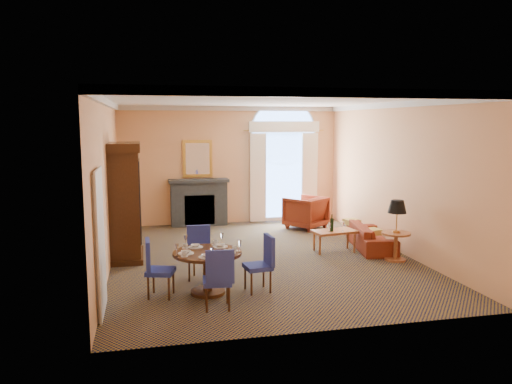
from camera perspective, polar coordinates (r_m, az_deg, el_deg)
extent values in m
plane|color=#111536|center=(10.40, 0.61, -7.49)|extent=(7.50, 7.50, 0.00)
cube|color=#F1AC73|center=(13.75, -2.96, 3.07)|extent=(6.00, 0.04, 3.20)
cube|color=#F1AC73|center=(9.85, -16.63, 0.81)|extent=(0.04, 7.50, 3.20)
cube|color=#F1AC73|center=(11.16, 15.80, 1.64)|extent=(0.04, 7.50, 3.20)
cube|color=white|center=(10.03, 0.63, 10.42)|extent=(6.00, 7.50, 0.04)
cube|color=silver|center=(10.03, 0.63, 10.08)|extent=(6.00, 7.50, 0.12)
cube|color=silver|center=(7.59, -17.39, -5.67)|extent=(0.08, 0.90, 2.06)
cube|color=#34393D|center=(13.55, -6.54, -1.30)|extent=(1.50, 0.40, 1.20)
cube|color=#34393D|center=(13.43, -6.57, 1.37)|extent=(1.60, 0.46, 0.08)
cube|color=gold|center=(13.58, -6.70, 3.82)|extent=(0.80, 0.04, 1.00)
cube|color=silver|center=(13.56, -6.69, 3.81)|extent=(0.64, 0.02, 0.84)
cube|color=silver|center=(14.09, 3.09, 1.76)|extent=(1.90, 0.04, 2.50)
cube|color=#96BFFB|center=(14.08, 3.10, 1.76)|extent=(1.70, 0.02, 2.30)
cylinder|color=silver|center=(14.01, 3.13, 6.85)|extent=(1.90, 0.04, 1.90)
cube|color=#F3E8CE|center=(13.79, 0.22, 1.64)|extent=(0.45, 0.06, 2.45)
cube|color=#F3E8CE|center=(14.20, 6.14, 1.77)|extent=(0.45, 0.06, 2.45)
cube|color=#F3E8CE|center=(13.89, 3.27, 7.46)|extent=(2.00, 0.08, 0.30)
cube|color=black|center=(10.43, -14.79, -1.54)|extent=(0.60, 1.10, 2.19)
cube|color=black|center=(10.30, -15.02, 4.98)|extent=(0.68, 1.21, 0.18)
cube|color=black|center=(10.65, -14.59, -7.08)|extent=(0.68, 1.21, 0.11)
cylinder|color=black|center=(8.14, -5.58, -6.96)|extent=(1.12, 1.12, 0.05)
cylinder|color=black|center=(8.24, -5.55, -9.31)|extent=(0.15, 0.15, 0.66)
cylinder|color=black|center=(8.34, -5.52, -11.28)|extent=(0.56, 0.56, 0.06)
cylinder|color=white|center=(8.41, -4.10, -6.25)|extent=(0.25, 0.25, 0.01)
imported|color=white|center=(8.40, -4.10, -6.09)|extent=(0.15, 0.15, 0.04)
imported|color=white|center=(8.54, -4.70, -5.79)|extent=(0.09, 0.09, 0.07)
cylinder|color=white|center=(8.42, -6.94, -6.27)|extent=(0.25, 0.25, 0.01)
imported|color=white|center=(8.42, -6.94, -6.10)|extent=(0.15, 0.15, 0.04)
imported|color=white|center=(8.39, -8.07, -6.10)|extent=(0.09, 0.09, 0.07)
cylinder|color=white|center=(8.05, -8.02, -6.96)|extent=(0.25, 0.25, 0.01)
imported|color=white|center=(8.04, -8.02, -6.79)|extent=(0.15, 0.15, 0.04)
imported|color=white|center=(7.88, -8.19, -7.02)|extent=(0.09, 0.09, 0.07)
cylinder|color=white|center=(7.80, -5.67, -7.42)|extent=(0.25, 0.25, 0.01)
imported|color=white|center=(7.79, -5.67, -7.24)|extent=(0.15, 0.15, 0.04)
imported|color=white|center=(7.72, -4.53, -7.27)|extent=(0.09, 0.09, 0.07)
cylinder|color=white|center=(8.03, -3.20, -6.94)|extent=(0.25, 0.25, 0.01)
imported|color=white|center=(8.02, -3.20, -6.77)|extent=(0.15, 0.15, 0.04)
imported|color=white|center=(8.14, -2.45, -6.45)|extent=(0.09, 0.09, 0.07)
cube|color=navy|center=(8.97, -6.37, -7.30)|extent=(0.54, 0.54, 0.07)
cube|color=navy|center=(9.08, -6.57, -5.33)|extent=(0.42, 0.08, 0.50)
cylinder|color=black|center=(9.14, -5.09, -8.46)|extent=(0.03, 0.03, 0.38)
cylinder|color=black|center=(9.22, -7.09, -8.35)|extent=(0.03, 0.03, 0.38)
cylinder|color=black|center=(8.84, -5.57, -9.05)|extent=(0.03, 0.03, 0.38)
cylinder|color=black|center=(8.92, -7.64, -8.92)|extent=(0.03, 0.03, 0.38)
cube|color=navy|center=(7.59, -4.46, -10.13)|extent=(0.45, 0.45, 0.07)
cube|color=navy|center=(7.33, -4.14, -8.55)|extent=(0.42, 0.10, 0.50)
cylinder|color=black|center=(7.50, -5.65, -12.19)|extent=(0.03, 0.03, 0.38)
cylinder|color=black|center=(7.52, -3.10, -12.12)|extent=(0.03, 0.03, 0.38)
cylinder|color=black|center=(7.81, -5.73, -11.37)|extent=(0.03, 0.03, 0.38)
cylinder|color=black|center=(7.82, -3.29, -11.30)|extent=(0.03, 0.03, 0.38)
cube|color=navy|center=(8.29, 0.20, -8.53)|extent=(0.46, 0.46, 0.07)
cube|color=navy|center=(8.24, 1.52, -6.66)|extent=(0.10, 0.42, 0.50)
cylinder|color=black|center=(8.26, 1.67, -10.23)|extent=(0.03, 0.03, 0.38)
cylinder|color=black|center=(8.55, 0.87, -9.59)|extent=(0.03, 0.03, 0.38)
cylinder|color=black|center=(8.16, -0.51, -10.47)|extent=(0.03, 0.03, 0.38)
cylinder|color=black|center=(8.45, -1.24, -9.81)|extent=(0.03, 0.03, 0.38)
cube|color=navy|center=(8.18, -10.84, -8.90)|extent=(0.52, 0.52, 0.07)
cube|color=navy|center=(8.11, -12.25, -7.09)|extent=(0.07, 0.42, 0.50)
cylinder|color=black|center=(8.44, -11.62, -10.01)|extent=(0.03, 0.03, 0.38)
cylinder|color=black|center=(8.14, -12.21, -10.70)|extent=(0.03, 0.03, 0.38)
cylinder|color=black|center=(8.36, -9.42, -10.12)|extent=(0.03, 0.03, 0.38)
cylinder|color=black|center=(8.06, -9.93, -10.83)|extent=(0.03, 0.03, 0.38)
imported|color=maroon|center=(11.36, 13.04, -4.99)|extent=(1.01, 1.90, 0.53)
imported|color=maroon|center=(13.18, 5.69, -2.32)|extent=(1.29, 1.29, 0.85)
cube|color=#AA5D33|center=(10.89, 8.95, -4.49)|extent=(0.99, 0.65, 0.05)
cylinder|color=#AA5D33|center=(10.64, 7.32, -6.06)|extent=(0.05, 0.05, 0.41)
cylinder|color=#AA5D33|center=(10.92, 11.19, -5.77)|extent=(0.05, 0.05, 0.41)
cylinder|color=#AA5D33|center=(10.97, 6.67, -5.61)|extent=(0.05, 0.05, 0.41)
cylinder|color=#AA5D33|center=(11.25, 10.43, -5.35)|extent=(0.05, 0.05, 0.41)
cylinder|color=#AA5D33|center=(10.44, 15.72, -4.58)|extent=(0.58, 0.58, 0.04)
cylinder|color=#AA5D33|center=(10.51, 15.66, -6.11)|extent=(0.08, 0.08, 0.54)
cylinder|color=#AA5D33|center=(10.57, 15.61, -7.42)|extent=(0.42, 0.42, 0.04)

